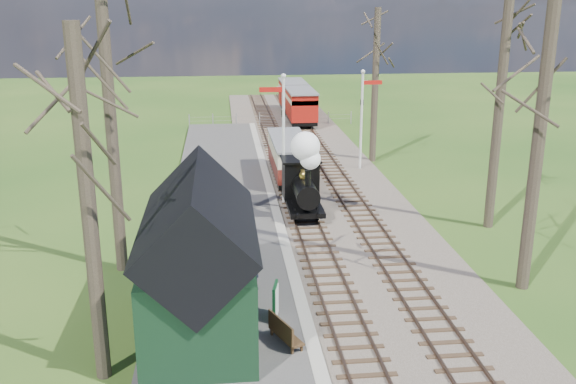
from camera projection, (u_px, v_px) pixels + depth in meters
name	position (u px, v px, depth m)	size (l,w,h in m)	color
distant_hills	(263.00, 209.00, 81.66)	(114.40, 48.00, 22.02)	#385B23
ballast_bed	(308.00, 170.00, 36.61)	(8.00, 60.00, 0.10)	brown
track_near	(286.00, 170.00, 36.46)	(1.60, 60.00, 0.15)	brown
track_far	(331.00, 169.00, 36.72)	(1.60, 60.00, 0.15)	brown
platform	(225.00, 218.00, 28.50)	(5.00, 44.00, 0.20)	#474442
coping_strip	(277.00, 216.00, 28.72)	(0.40, 44.00, 0.21)	#B2AD9E
station_shed	(199.00, 262.00, 18.27)	(3.25, 6.30, 4.78)	black
semaphore_near	(282.00, 130.00, 29.65)	(1.22, 0.24, 6.22)	silver
semaphore_far	(363.00, 112.00, 35.96)	(1.22, 0.24, 5.72)	silver
bare_trees	(353.00, 118.00, 23.79)	(15.51, 22.39, 12.00)	#382D23
fence_line	(271.00, 118.00, 49.69)	(12.60, 0.08, 1.00)	slate
locomotive	(303.00, 177.00, 28.41)	(1.59, 3.71, 3.97)	black
coach	(289.00, 156.00, 34.32)	(1.85, 6.35, 1.95)	black
red_carriage_a	(301.00, 106.00, 49.51)	(2.10, 5.20, 2.21)	black
red_carriage_b	(293.00, 96.00, 54.74)	(2.10, 5.20, 2.21)	black
sign_board	(276.00, 302.00, 19.15)	(0.25, 0.78, 1.14)	#0E411E
bench	(283.00, 332.00, 17.83)	(0.91, 1.42, 0.78)	#402B17
person	(254.00, 267.00, 21.17)	(0.55, 0.36, 1.50)	black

